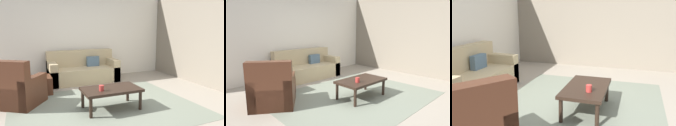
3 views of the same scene
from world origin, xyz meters
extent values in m
plane|color=gray|center=(0.00, 0.00, 0.00)|extent=(8.00, 8.00, 0.00)
cube|color=silver|center=(0.00, 2.60, 1.40)|extent=(6.00, 0.12, 2.80)
cube|color=slate|center=(3.00, 0.00, 1.40)|extent=(0.12, 5.20, 2.80)
cube|color=slate|center=(0.00, 0.00, 0.00)|extent=(3.56, 2.70, 0.01)
cube|color=tan|center=(0.14, 2.02, 0.21)|extent=(1.93, 0.86, 0.42)
cube|color=tan|center=(0.14, 2.33, 0.44)|extent=(1.93, 0.24, 0.88)
cube|color=tan|center=(-0.73, 2.02, 0.31)|extent=(0.20, 0.86, 0.62)
cube|color=tan|center=(1.00, 2.02, 0.31)|extent=(0.20, 0.86, 0.62)
cube|color=slate|center=(0.45, 2.11, 0.56)|extent=(0.36, 0.12, 0.28)
cube|color=#4C2819|center=(-1.54, 0.77, 0.22)|extent=(1.11, 1.11, 0.44)
cube|color=#4C2819|center=(-1.71, 0.52, 0.47)|extent=(0.77, 0.61, 0.95)
cube|color=#4C2819|center=(-1.27, 0.59, 0.30)|extent=(0.58, 0.75, 0.60)
cube|color=#4C2819|center=(-1.80, 0.95, 0.30)|extent=(0.58, 0.75, 0.60)
cube|color=#4C2819|center=(-1.12, 1.39, 0.20)|extent=(0.56, 0.56, 0.40)
cylinder|color=black|center=(-0.42, -0.41, 0.18)|extent=(0.06, 0.06, 0.36)
cylinder|color=black|center=(0.56, -0.41, 0.18)|extent=(0.06, 0.06, 0.36)
cylinder|color=black|center=(-0.42, 0.11, 0.18)|extent=(0.06, 0.06, 0.36)
cylinder|color=black|center=(0.56, 0.11, 0.18)|extent=(0.06, 0.06, 0.36)
cube|color=black|center=(0.07, -0.15, 0.39)|extent=(1.10, 0.64, 0.05)
cylinder|color=#B2332D|center=(-0.15, -0.23, 0.46)|extent=(0.09, 0.09, 0.10)
camera|label=1|loc=(-1.46, -3.76, 1.58)|focal=34.29mm
camera|label=2|loc=(-3.06, -2.72, 1.54)|focal=30.12mm
camera|label=3|loc=(-3.36, -0.87, 1.62)|focal=37.91mm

